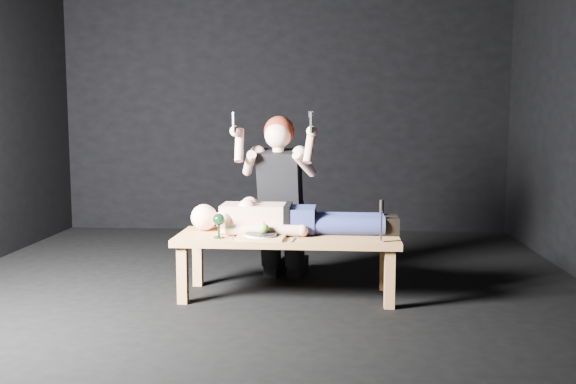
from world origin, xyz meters
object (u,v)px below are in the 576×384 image
Objects in this scene: table at (288,265)px; carving_knife at (381,221)px; goblet at (219,226)px; serving_tray at (261,237)px; lying_man at (295,215)px; kneeling_woman at (282,196)px.

carving_knife is (0.64, -0.23, 0.37)m from table.
serving_tray is at bearing -1.53° from goblet.
lying_man is 0.44m from kneeling_woman.
goblet is at bearing 177.26° from carving_knife.
lying_man is at bearing 66.13° from table.
goblet is 1.11m from carving_knife.
kneeling_woman reaches higher than goblet.
kneeling_woman is at bearing 99.50° from table.
lying_man is 0.68m from carving_knife.
lying_man is at bearing -64.84° from kneeling_woman.
kneeling_woman reaches higher than serving_tray.
table is 1.06× the size of lying_man.
table is 0.78m from carving_knife.
kneeling_woman is (-0.08, 0.51, 0.44)m from table.
serving_tray reaches higher than table.
lying_man is at bearing 50.64° from serving_tray.
lying_man reaches higher than serving_tray.
kneeling_woman is at bearing 135.14° from carving_knife.
carving_knife is (0.82, -0.06, 0.13)m from serving_tray.
lying_man is 0.36m from serving_tray.
kneeling_woman is at bearing 81.95° from serving_tray.
table is at bearing -113.87° from lying_man.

